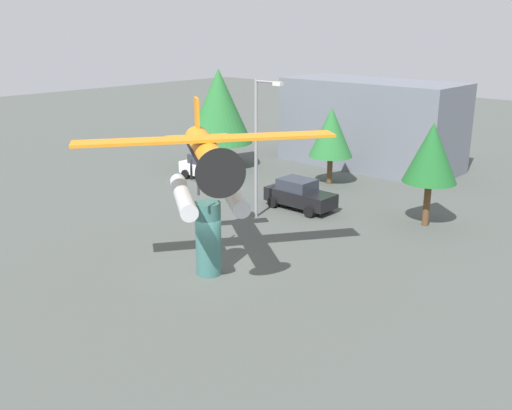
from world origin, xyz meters
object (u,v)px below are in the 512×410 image
floatplane_monument (207,164)px  car_near_white (207,167)px  tree_center_back (431,153)px  tree_west (219,106)px  car_mid_black (299,194)px  display_pedestal (208,239)px  storefront_building (370,124)px  tree_east (331,132)px  streetlight_primary (259,139)px

floatplane_monument → car_near_white: floatplane_monument is taller
tree_center_back → floatplane_monument: bearing=-107.5°
tree_west → car_mid_black: bearing=-21.0°
display_pedestal → tree_center_back: tree_center_back is taller
tree_west → storefront_building: bearing=44.5°
floatplane_monument → tree_center_back: floatplane_monument is taller
display_pedestal → tree_west: tree_west is taller
tree_west → tree_center_back: (17.77, -1.93, -0.63)m
tree_east → tree_west: bearing=-170.2°
display_pedestal → car_near_white: bearing=137.3°
display_pedestal → streetlight_primary: bearing=116.4°
display_pedestal → tree_west: (-13.82, 14.06, 2.96)m
car_mid_black → tree_west: tree_west is taller
streetlight_primary → storefront_building: bearing=98.5°
car_near_white → streetlight_primary: bearing=-24.6°
car_mid_black → storefront_building: storefront_building is taller
display_pedestal → tree_east: size_ratio=0.62×
streetlight_primary → tree_center_back: streetlight_primary is taller
car_near_white → tree_center_back: bearing=4.8°
tree_west → tree_east: 9.21m
streetlight_primary → tree_east: bearing=98.7°
storefront_building → floatplane_monument: bearing=-75.1°
car_near_white → car_mid_black: (8.86, -0.96, 0.00)m
storefront_building → tree_center_back: size_ratio=2.39×
display_pedestal → storefront_building: 22.80m
car_mid_black → tree_east: 6.62m
car_mid_black → display_pedestal: bearing=-73.9°
floatplane_monument → car_mid_black: 11.11m
streetlight_primary → tree_west: (-10.31, 6.99, 0.14)m
car_near_white → streetlight_primary: streetlight_primary is taller
car_mid_black → streetlight_primary: bearing=-103.3°
car_mid_black → floatplane_monument: bearing=-73.4°
floatplane_monument → car_mid_black: bearing=141.6°
display_pedestal → car_near_white: size_ratio=0.76×
display_pedestal → tree_center_back: (3.95, 12.13, 2.33)m
storefront_building → tree_center_back: 13.86m
car_near_white → tree_west: 5.34m
storefront_building → car_mid_black: bearing=-76.5°
tree_center_back → car_near_white: bearing=-175.2°
tree_center_back → storefront_building: bearing=134.5°
car_mid_black → streetlight_primary: streetlight_primary is taller
floatplane_monument → tree_center_back: size_ratio=1.65×
floatplane_monument → car_near_white: size_ratio=2.18×
display_pedestal → floatplane_monument: 3.28m
car_mid_black → tree_west: bearing=159.0°
display_pedestal → floatplane_monument: bearing=-35.0°
streetlight_primary → tree_west: bearing=145.9°
display_pedestal → storefront_building: (-5.75, 22.00, 1.60)m
car_near_white → tree_east: bearing=34.8°
display_pedestal → floatplane_monument: (0.11, -0.07, 3.28)m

